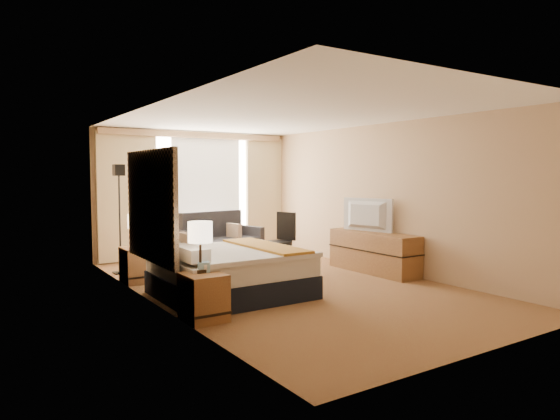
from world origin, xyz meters
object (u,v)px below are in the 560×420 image
desk_chair (282,244)px  television (364,215)px  lamp_right (136,222)px  bed (230,272)px  loveseat (220,245)px  nightstand_left (203,297)px  floor_lamp (119,197)px  media_dresser (373,252)px  lamp_left (200,233)px  nightstand_right (138,265)px

desk_chair → television: 1.55m
desk_chair → lamp_right: bearing=154.0°
television → lamp_right: bearing=59.5°
bed → loveseat: 2.90m
nightstand_left → floor_lamp: floor_lamp is taller
media_dresser → lamp_left: 3.89m
nightstand_left → loveseat: bearing=61.0°
television → loveseat: bearing=23.7°
nightstand_right → television: 3.93m
lamp_left → television: (3.66, 1.18, -0.02)m
floor_lamp → lamp_left: floor_lamp is taller
lamp_right → nightstand_right: bearing=63.3°
nightstand_left → bed: 1.20m
floor_lamp → lamp_left: 3.31m
media_dresser → television: 0.67m
media_dresser → desk_chair: size_ratio=1.75×
nightstand_right → media_dresser: (3.70, -1.45, 0.07)m
loveseat → television: size_ratio=1.65×
lamp_left → lamp_right: size_ratio=1.13×
bed → loveseat: (1.16, 2.66, -0.02)m
bed → floor_lamp: floor_lamp is taller
nightstand_left → nightstand_right: size_ratio=1.00×
nightstand_right → television: bearing=-19.1°
nightstand_right → floor_lamp: 1.35m
nightstand_right → desk_chair: bearing=-9.3°
lamp_right → television: (3.68, -1.20, 0.03)m
lamp_left → television: 3.84m
television → desk_chair: bearing=41.6°
loveseat → floor_lamp: (-2.00, -0.20, 1.01)m
television → media_dresser: bearing=-177.5°
floor_lamp → television: (3.68, -2.11, -0.33)m
floor_lamp → desk_chair: bearing=-26.7°
nightstand_right → lamp_left: bearing=-90.2°
media_dresser → television: television is taller
bed → lamp_right: bearing=118.3°
bed → floor_lamp: bearing=108.8°
desk_chair → television: (1.18, -0.86, 0.53)m
loveseat → lamp_left: (-1.97, -3.49, 0.70)m
nightstand_left → television: television is taller
nightstand_right → floor_lamp: (-0.03, 0.85, 1.05)m
media_dresser → desk_chair: bearing=139.6°
desk_chair → lamp_right: 2.58m
media_dresser → floor_lamp: floor_lamp is taller
lamp_left → nightstand_left: bearing=-83.7°
desk_chair → television: size_ratio=1.01×
loveseat → floor_lamp: size_ratio=0.89×
floor_lamp → television: 4.26m
nightstand_left → loveseat: 4.06m
floor_lamp → desk_chair: floor_lamp is taller
nightstand_right → television: (3.65, -1.26, 0.72)m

